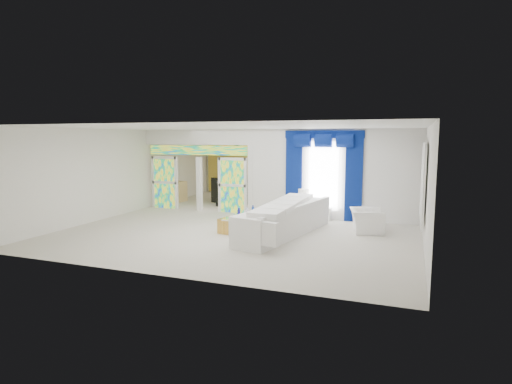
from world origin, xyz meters
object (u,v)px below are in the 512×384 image
at_px(white_sofa, 285,221).
at_px(grand_piano, 241,189).
at_px(console_table, 312,213).
at_px(armchair, 367,221).
at_px(coffee_table, 245,222).

height_order(white_sofa, grand_piano, grand_piano).
bearing_deg(grand_piano, console_table, -17.62).
height_order(white_sofa, armchair, white_sofa).
xyz_separation_m(armchair, grand_piano, (-5.65, 4.26, 0.19)).
xyz_separation_m(white_sofa, armchair, (2.12, 1.11, -0.07)).
relative_size(console_table, grand_piano, 0.61).
bearing_deg(console_table, grand_piano, 142.67).
bearing_deg(white_sofa, console_table, 96.29).
height_order(coffee_table, armchair, armchair).
height_order(coffee_table, console_table, same).
bearing_deg(white_sofa, coffee_table, 178.33).
distance_m(coffee_table, armchair, 3.56).
relative_size(white_sofa, coffee_table, 2.23).
xyz_separation_m(white_sofa, coffee_table, (-1.35, 0.30, -0.19)).
xyz_separation_m(coffee_table, console_table, (1.55, 2.21, 0.00)).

